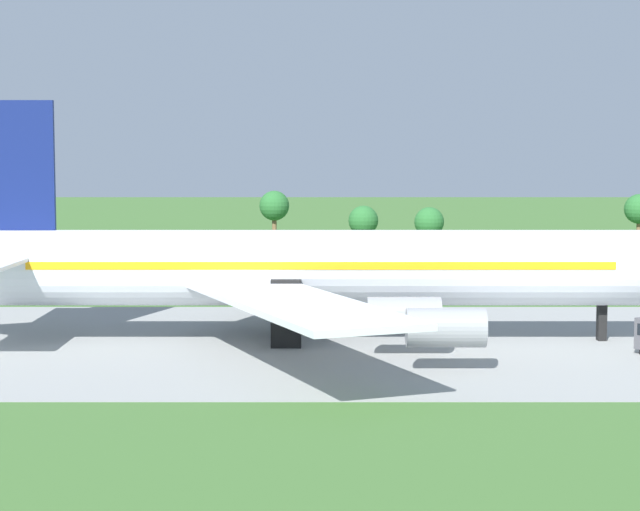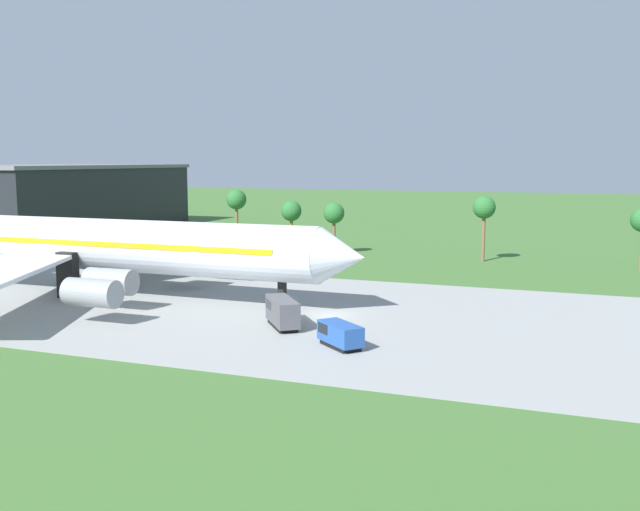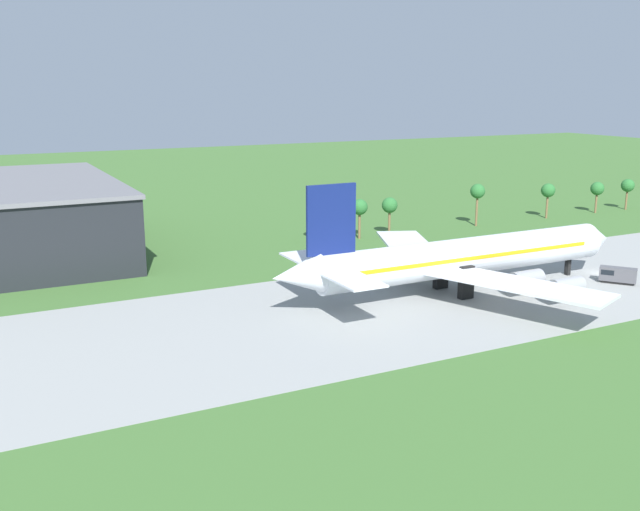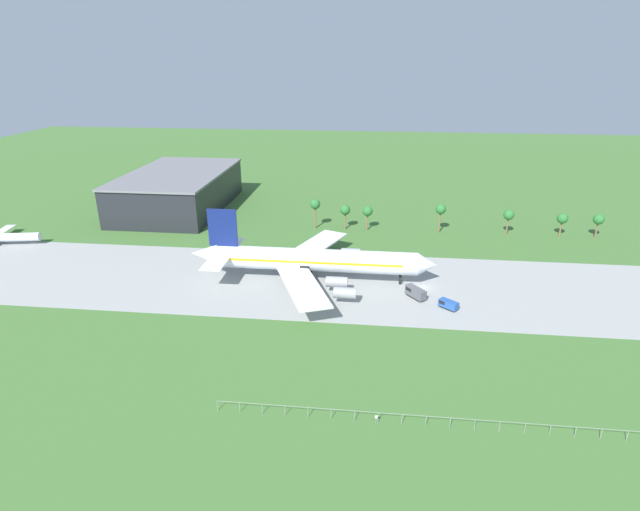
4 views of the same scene
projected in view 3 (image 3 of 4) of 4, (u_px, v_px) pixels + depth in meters
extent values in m
plane|color=#3D662D|center=(598.00, 273.00, 131.40)|extent=(600.00, 600.00, 0.00)
cube|color=gray|center=(598.00, 273.00, 131.40)|extent=(320.00, 44.00, 0.02)
cylinder|color=silver|center=(467.00, 256.00, 118.39)|extent=(55.06, 6.19, 6.19)
cone|color=silver|center=(597.00, 239.00, 131.61)|extent=(4.95, 6.07, 6.07)
cone|color=silver|center=(297.00, 276.00, 104.43)|extent=(7.74, 5.88, 5.88)
cube|color=#EFA314|center=(468.00, 253.00, 118.28)|extent=(46.80, 6.31, 0.62)
cube|color=navy|center=(331.00, 220.00, 105.12)|extent=(8.05, 0.50, 10.52)
cube|color=silver|center=(329.00, 268.00, 106.71)|extent=(5.57, 24.76, 0.30)
cube|color=silver|center=(516.00, 284.00, 105.76)|extent=(17.87, 28.77, 0.44)
cube|color=silver|center=(411.00, 247.00, 129.84)|extent=(17.87, 28.77, 0.44)
cylinder|color=gray|center=(527.00, 279.00, 115.39)|extent=(5.57, 2.79, 2.79)
cylinder|color=gray|center=(567.00, 286.00, 111.13)|extent=(5.57, 2.79, 2.79)
cylinder|color=gray|center=(469.00, 259.00, 128.27)|extent=(5.57, 2.79, 2.79)
cylinder|color=gray|center=(458.00, 251.00, 134.74)|extent=(5.57, 2.79, 2.79)
cube|color=black|center=(568.00, 261.00, 129.35)|extent=(0.70, 0.90, 5.42)
cube|color=black|center=(466.00, 282.00, 114.99)|extent=(2.40, 1.20, 5.42)
cube|color=black|center=(441.00, 273.00, 120.90)|extent=(2.40, 1.20, 5.42)
cube|color=black|center=(617.00, 282.00, 124.51)|extent=(4.58, 5.19, 0.40)
cube|color=#4C4C51|center=(618.00, 274.00, 124.18)|extent=(5.30, 6.03, 2.41)
cube|color=black|center=(608.00, 271.00, 124.79)|extent=(2.91, 2.93, 0.90)
cube|color=black|center=(22.00, 219.00, 145.47)|extent=(36.00, 60.00, 14.16)
cube|color=slate|center=(18.00, 183.00, 143.73)|extent=(36.72, 61.20, 0.80)
cylinder|color=brown|center=(477.00, 210.00, 174.53)|extent=(0.56, 0.56, 8.03)
sphere|color=#28662D|center=(478.00, 191.00, 173.46)|extent=(3.60, 3.60, 3.60)
cylinder|color=brown|center=(359.00, 224.00, 160.06)|extent=(0.56, 0.56, 6.63)
sphere|color=#28662D|center=(360.00, 207.00, 159.15)|extent=(3.60, 3.60, 3.60)
cylinder|color=brown|center=(626.00, 199.00, 197.91)|extent=(0.56, 0.56, 6.15)
sphere|color=#28662D|center=(628.00, 185.00, 197.06)|extent=(3.60, 3.60, 3.60)
cylinder|color=brown|center=(596.00, 202.00, 192.76)|extent=(0.56, 0.56, 6.04)
sphere|color=#28662D|center=(597.00, 189.00, 191.92)|extent=(3.60, 3.60, 3.60)
cylinder|color=brown|center=(317.00, 224.00, 155.13)|extent=(0.56, 0.56, 8.43)
sphere|color=#28662D|center=(317.00, 203.00, 154.01)|extent=(3.60, 3.60, 3.60)
cylinder|color=brown|center=(547.00, 205.00, 184.84)|extent=(0.56, 0.56, 6.71)
sphere|color=#28662D|center=(548.00, 190.00, 183.92)|extent=(3.60, 3.60, 3.60)
cylinder|color=brown|center=(389.00, 222.00, 163.58)|extent=(0.56, 0.56, 6.46)
sphere|color=#28662D|center=(390.00, 205.00, 162.69)|extent=(3.60, 3.60, 3.60)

